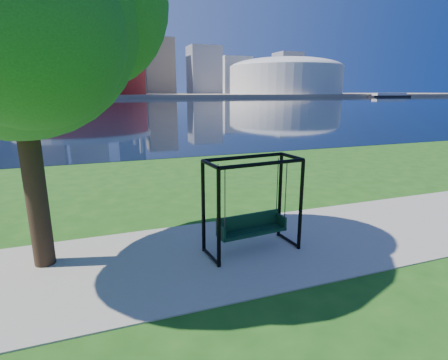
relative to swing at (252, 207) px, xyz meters
name	(u,v)px	position (x,y,z in m)	size (l,w,h in m)	color
ground	(220,244)	(-0.60, 0.57, -1.10)	(900.00, 900.00, 0.00)	#1E5114
path	(227,252)	(-0.60, 0.07, -1.08)	(120.00, 4.00, 0.03)	#9E937F
river	(104,105)	(-0.60, 102.57, -1.09)	(900.00, 180.00, 0.02)	black
far_bank	(97,95)	(-0.60, 306.57, -0.10)	(900.00, 228.00, 2.00)	#937F60
stadium	(79,74)	(-10.60, 235.57, 13.13)	(83.00, 83.00, 32.00)	maroon
arena	(285,75)	(134.40, 235.57, 14.77)	(84.00, 84.00, 26.56)	beige
skyline	(88,52)	(-4.86, 319.97, 34.79)	(392.00, 66.00, 96.50)	gray
swing	(252,207)	(0.00, 0.00, 0.00)	(2.30, 1.16, 2.27)	black
park_tree	(7,5)	(-4.66, 0.96, 4.21)	(6.16, 5.56, 7.65)	black
barge	(389,95)	(188.58, 186.62, 0.20)	(29.44, 11.32, 2.87)	black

